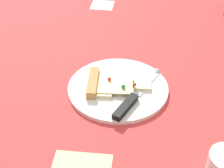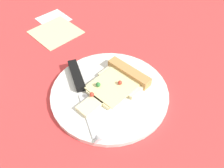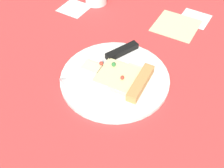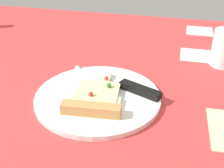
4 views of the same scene
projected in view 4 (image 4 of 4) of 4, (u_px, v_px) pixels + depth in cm
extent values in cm
cube|color=#D13838|center=(102.00, 118.00, 61.26)|extent=(134.15, 134.15, 3.00)
cube|color=white|center=(200.00, 31.00, 101.71)|extent=(9.00, 9.00, 0.20)
cube|color=white|center=(196.00, 56.00, 84.47)|extent=(9.00, 9.00, 0.20)
cylinder|color=white|center=(98.00, 97.00, 64.38)|extent=(27.85, 27.85, 1.14)
cube|color=beige|center=(94.00, 103.00, 60.43)|extent=(11.44, 6.86, 1.00)
cube|color=beige|center=(99.00, 90.00, 65.10)|extent=(7.62, 6.16, 1.00)
cube|color=beige|center=(103.00, 79.00, 69.35)|extent=(4.00, 5.47, 1.00)
cube|color=#F2E099|center=(97.00, 93.00, 62.65)|extent=(9.97, 10.70, 0.30)
cube|color=tan|center=(91.00, 109.00, 57.58)|extent=(12.17, 3.55, 2.20)
sphere|color=red|center=(91.00, 94.00, 61.17)|extent=(1.00, 1.00, 1.00)
sphere|color=red|center=(106.00, 78.00, 66.82)|extent=(1.05, 1.05, 1.05)
sphere|color=#2D7A38|center=(107.00, 85.00, 64.17)|extent=(1.13, 1.13, 1.13)
cube|color=silver|center=(98.00, 77.00, 70.89)|extent=(11.81, 6.59, 0.30)
cone|color=silver|center=(80.00, 70.00, 73.96)|extent=(2.63, 2.63, 2.00)
cube|color=black|center=(140.00, 90.00, 64.41)|extent=(10.05, 5.98, 1.60)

